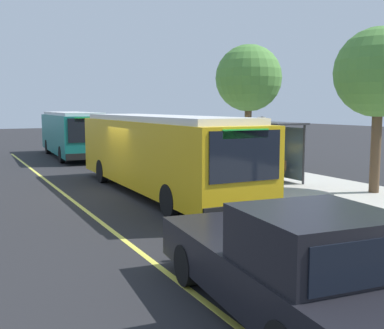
% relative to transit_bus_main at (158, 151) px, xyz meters
% --- Properties ---
extents(ground_plane, '(120.00, 120.00, 0.00)m').
position_rel_transit_bus_main_xyz_m(ground_plane, '(-0.91, -1.01, -1.62)').
color(ground_plane, '#232326').
extents(sidewalk_curb, '(44.00, 6.40, 0.15)m').
position_rel_transit_bus_main_xyz_m(sidewalk_curb, '(-0.91, 4.99, -1.54)').
color(sidewalk_curb, '#B7B2A8').
rests_on(sidewalk_curb, ground_plane).
extents(lane_stripe_center, '(36.00, 0.14, 0.01)m').
position_rel_transit_bus_main_xyz_m(lane_stripe_center, '(-0.91, -3.21, -1.61)').
color(lane_stripe_center, '#E0D64C').
rests_on(lane_stripe_center, ground_plane).
extents(transit_bus_main, '(11.96, 2.68, 2.95)m').
position_rel_transit_bus_main_xyz_m(transit_bus_main, '(0.00, 0.00, 0.00)').
color(transit_bus_main, gold).
rests_on(transit_bus_main, ground_plane).
extents(transit_bus_second, '(10.18, 3.04, 2.95)m').
position_rel_transit_bus_main_xyz_m(transit_bus_second, '(-14.72, 0.11, -0.00)').
color(transit_bus_second, '#146B66').
rests_on(transit_bus_second, ground_plane).
extents(pickup_truck, '(5.56, 2.49, 1.85)m').
position_rel_transit_bus_main_xyz_m(pickup_truck, '(10.62, -2.42, -0.76)').
color(pickup_truck, black).
rests_on(pickup_truck, ground_plane).
extents(bus_shelter, '(2.90, 1.60, 2.48)m').
position_rel_transit_bus_main_xyz_m(bus_shelter, '(-0.04, 5.25, 0.30)').
color(bus_shelter, '#333338').
rests_on(bus_shelter, sidewalk_curb).
extents(waiting_bench, '(1.60, 0.48, 0.95)m').
position_rel_transit_bus_main_xyz_m(waiting_bench, '(0.16, 5.07, -0.98)').
color(waiting_bench, brown).
rests_on(waiting_bench, sidewalk_curb).
extents(route_sign_post, '(0.44, 0.08, 2.80)m').
position_rel_transit_bus_main_xyz_m(route_sign_post, '(3.33, 2.30, 0.34)').
color(route_sign_post, '#333338').
rests_on(route_sign_post, sidewalk_curb).
extents(pedestrian_commuter, '(0.24, 0.40, 1.69)m').
position_rel_transit_bus_main_xyz_m(pedestrian_commuter, '(1.34, 3.04, -0.50)').
color(pedestrian_commuter, '#282D47').
rests_on(pedestrian_commuter, sidewalk_curb).
extents(street_tree_near_shelter, '(3.38, 3.38, 6.27)m').
position_rel_transit_bus_main_xyz_m(street_tree_near_shelter, '(-4.06, 6.73, 3.08)').
color(street_tree_near_shelter, brown).
rests_on(street_tree_near_shelter, sidewalk_curb).
extents(street_tree_downstreet, '(3.20, 3.20, 5.95)m').
position_rel_transit_bus_main_xyz_m(street_tree_downstreet, '(4.06, 6.84, 2.84)').
color(street_tree_downstreet, brown).
rests_on(street_tree_downstreet, sidewalk_curb).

